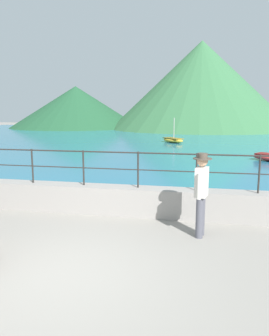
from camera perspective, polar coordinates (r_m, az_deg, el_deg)
name	(u,v)px	position (r m, az deg, el deg)	size (l,w,h in m)	color
ground_plane	(58,273)	(5.64, -13.25, -17.54)	(120.00, 120.00, 0.00)	gray
promenade_wall	(111,200)	(8.33, -4.20, -5.56)	(20.00, 0.56, 0.70)	gray
railing	(110,162)	(8.12, -4.28, 0.98)	(18.44, 0.04, 0.90)	#282623
lake_water	(176,138)	(30.55, 7.23, 5.20)	(64.00, 44.32, 0.06)	#236B89
hill_main	(201,86)	(47.33, 11.58, 14.00)	(25.38, 25.38, 11.96)	#33663D
hill_secondary	(76,107)	(50.54, -10.23, 10.48)	(19.68, 19.68, 6.15)	#1E4C2D
person_walking	(201,191)	(6.77, 11.64, -3.92)	(0.38, 0.56, 1.75)	#4C4C56
boat_1	(173,140)	(26.20, 6.77, 4.92)	(2.18, 2.33, 1.95)	gold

